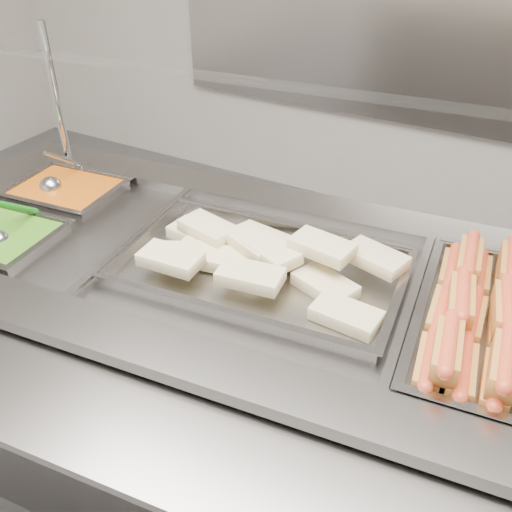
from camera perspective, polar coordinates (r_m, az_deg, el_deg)
The scene contains 12 objects.
back_panel at distance 3.25m, azimuth 17.53°, elevation 22.39°, with size 3.00×0.04×1.20m, color gray.
steam_counter at distance 1.79m, azimuth -1.57°, elevation -12.81°, with size 2.04×1.07×0.94m.
tray_rail at distance 1.18m, azimuth -13.06°, elevation -15.90°, with size 1.89×0.58×0.05m.
sneeze_guard at distance 1.51m, azimuth 1.64°, elevation 16.33°, with size 1.74×0.49×0.46m.
pan_hotdogs at distance 1.42m, azimuth 23.02°, elevation -7.53°, with size 0.41×0.61×0.10m.
pan_wraps at distance 1.48m, azimuth 0.37°, elevation -1.73°, with size 0.75×0.49×0.07m.
pan_beans at distance 1.95m, azimuth -18.24°, elevation 5.37°, with size 0.34×0.28×0.10m.
pan_peas at distance 1.77m, azimuth -24.24°, elevation 0.88°, with size 0.34×0.28×0.10m.
hotdogs_in_buns at distance 1.39m, azimuth 23.10°, elevation -6.16°, with size 0.37×0.57×0.12m.
tortilla_wraps at distance 1.48m, azimuth -0.09°, elevation 0.03°, with size 0.67×0.37×0.10m.
ladle at distance 1.94m, azimuth -19.73°, elevation 6.64°, with size 0.07×0.20×0.16m.
serving_spoon at distance 1.72m, azimuth -24.02°, elevation 2.02°, with size 0.06×0.19×0.15m.
Camera 1 is at (0.71, -0.67, 1.77)m, focal length 40.00 mm.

